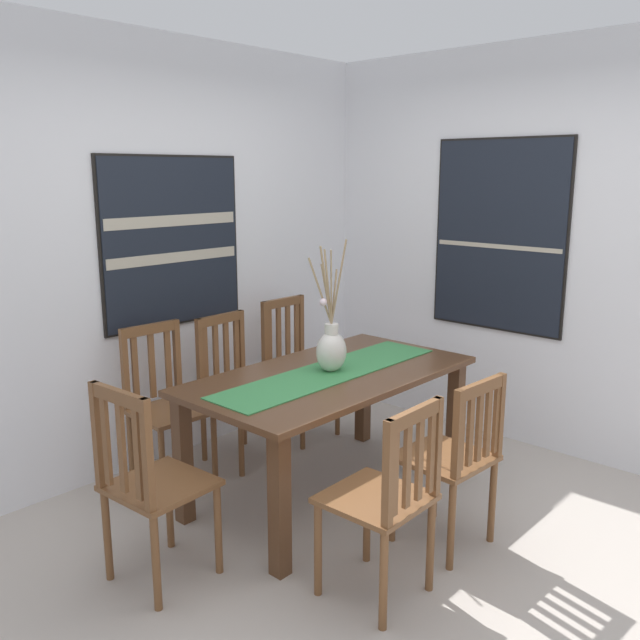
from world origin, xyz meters
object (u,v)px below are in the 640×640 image
chair_5 (165,404)px  centerpiece_vase (331,348)px  chair_2 (454,456)px  painting_on_back_wall (172,241)px  chair_0 (150,482)px  chair_1 (296,366)px  dining_table (330,391)px  chair_3 (386,496)px  painting_on_side_wall (499,236)px  chair_4 (235,385)px

chair_5 → centerpiece_vase: bearing=-56.3°
chair_2 → painting_on_back_wall: painting_on_back_wall is taller
chair_0 → chair_1: size_ratio=0.99×
dining_table → chair_3: chair_3 is taller
dining_table → chair_3: (-0.58, -0.84, -0.14)m
painting_on_side_wall → chair_0: bearing=174.7°
chair_3 → painting_on_side_wall: (2.07, 0.61, 0.95)m
chair_0 → chair_5: chair_0 is taller
dining_table → chair_1: bearing=56.0°
chair_5 → painting_on_side_wall: painting_on_side_wall is taller
dining_table → centerpiece_vase: bearing=25.6°
dining_table → chair_0: chair_0 is taller
dining_table → painting_on_back_wall: (-0.22, 1.16, 0.80)m
painting_on_side_wall → chair_1: bearing=132.2°
centerpiece_vase → chair_2: (-0.03, -0.84, -0.40)m
chair_0 → chair_4: bearing=33.7°
centerpiece_vase → chair_4: 0.89m
chair_0 → chair_1: 1.92m
chair_0 → chair_3: 1.06m
chair_4 → chair_0: bearing=-146.3°
chair_1 → chair_4: 0.57m
chair_4 → painting_on_back_wall: size_ratio=0.88×
chair_1 → dining_table: bearing=-124.0°
chair_3 → chair_5: size_ratio=0.96×
chair_0 → painting_on_side_wall: painting_on_side_wall is taller
chair_0 → chair_2: 1.47m
chair_1 → chair_5: 1.09m
centerpiece_vase → painting_on_side_wall: bearing=-9.3°
painting_on_back_wall → painting_on_side_wall: painting_on_side_wall is taller
dining_table → chair_2: chair_2 is taller
chair_3 → chair_5: (0.04, 1.69, 0.01)m
chair_1 → painting_on_side_wall: size_ratio=0.75×
dining_table → chair_5: bearing=122.5°
chair_3 → painting_on_side_wall: bearing=16.5°
chair_5 → painting_on_side_wall: 2.48m
chair_2 → chair_5: 1.77m
chair_1 → chair_5: bearing=177.8°
dining_table → centerpiece_vase: centerpiece_vase is taller
centerpiece_vase → chair_0: centerpiece_vase is taller
chair_0 → painting_on_side_wall: size_ratio=0.74×
centerpiece_vase → painting_on_side_wall: 1.59m
centerpiece_vase → chair_5: 1.08m
centerpiece_vase → chair_0: 1.29m
centerpiece_vase → painting_on_back_wall: size_ratio=0.70×
centerpiece_vase → chair_5: bearing=123.7°
chair_1 → chair_2: size_ratio=1.09×
centerpiece_vase → chair_5: (-0.56, 0.84, -0.39)m
painting_on_back_wall → painting_on_side_wall: 2.20m
dining_table → chair_4: 0.82m
dining_table → chair_4: (-0.03, 0.81, -0.14)m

